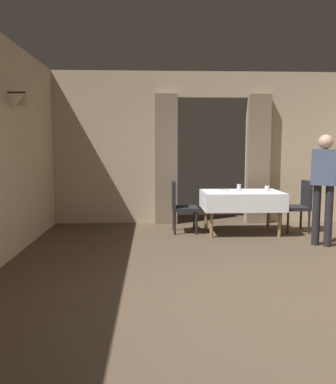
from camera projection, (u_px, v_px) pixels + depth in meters
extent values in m
plane|color=#4C3D2D|center=(274.00, 303.00, 3.86)|extent=(10.08, 10.08, 0.00)
cylinder|color=black|center=(17.00, 92.00, 5.26)|extent=(0.24, 0.02, 0.02)
cone|color=beige|center=(26.00, 100.00, 5.27)|extent=(0.26, 0.26, 0.18)
cube|color=tan|center=(114.00, 148.00, 7.77)|extent=(2.50, 0.12, 3.00)
cube|color=tan|center=(307.00, 148.00, 7.93)|extent=(2.50, 0.12, 3.00)
cube|color=tan|center=(212.00, 85.00, 7.71)|extent=(1.40, 0.12, 0.50)
cube|color=#7F6B56|center=(166.00, 160.00, 7.70)|extent=(0.44, 0.14, 2.56)
cube|color=#7F6B56|center=(258.00, 160.00, 7.78)|extent=(0.44, 0.14, 2.56)
cylinder|color=olive|center=(212.00, 217.00, 6.60)|extent=(0.06, 0.06, 0.71)
cylinder|color=olive|center=(280.00, 216.00, 6.64)|extent=(0.06, 0.06, 0.71)
cylinder|color=olive|center=(206.00, 211.00, 7.24)|extent=(0.06, 0.06, 0.71)
cylinder|color=olive|center=(268.00, 210.00, 7.29)|extent=(0.06, 0.06, 0.71)
cube|color=olive|center=(242.00, 193.00, 6.90)|extent=(1.33, 0.81, 0.03)
cube|color=white|center=(242.00, 192.00, 6.90)|extent=(1.39, 0.87, 0.01)
cube|color=white|center=(248.00, 204.00, 6.48)|extent=(1.39, 0.02, 0.31)
cube|color=white|center=(236.00, 197.00, 7.35)|extent=(1.39, 0.02, 0.31)
cube|color=white|center=(203.00, 200.00, 6.89)|extent=(0.02, 0.87, 0.31)
cube|color=white|center=(280.00, 200.00, 6.94)|extent=(0.02, 0.87, 0.31)
cylinder|color=black|center=(288.00, 222.00, 6.91)|extent=(0.04, 0.04, 0.42)
cylinder|color=black|center=(281.00, 218.00, 7.28)|extent=(0.04, 0.04, 0.42)
cylinder|color=black|center=(309.00, 222.00, 6.92)|extent=(0.04, 0.04, 0.42)
cylinder|color=black|center=(301.00, 218.00, 7.30)|extent=(0.04, 0.04, 0.42)
cube|color=black|center=(295.00, 208.00, 7.08)|extent=(0.44, 0.44, 0.06)
cube|color=black|center=(306.00, 194.00, 7.06)|extent=(0.05, 0.42, 0.48)
cylinder|color=black|center=(194.00, 219.00, 7.21)|extent=(0.04, 0.04, 0.42)
cylinder|color=black|center=(196.00, 223.00, 6.83)|extent=(0.04, 0.04, 0.42)
cylinder|color=black|center=(174.00, 219.00, 7.20)|extent=(0.04, 0.04, 0.42)
cylinder|color=black|center=(175.00, 223.00, 6.82)|extent=(0.04, 0.04, 0.42)
cube|color=black|center=(185.00, 209.00, 6.99)|extent=(0.44, 0.44, 0.06)
cube|color=black|center=(174.00, 194.00, 6.95)|extent=(0.05, 0.42, 0.48)
cylinder|color=silver|center=(267.00, 188.00, 6.98)|extent=(0.08, 0.08, 0.09)
cylinder|color=white|center=(223.00, 190.00, 7.11)|extent=(0.20, 0.20, 0.01)
cylinder|color=silver|center=(239.00, 187.00, 7.04)|extent=(0.07, 0.07, 0.12)
cylinder|color=black|center=(316.00, 215.00, 6.10)|extent=(0.12, 0.12, 0.95)
cylinder|color=black|center=(329.00, 216.00, 6.01)|extent=(0.12, 0.12, 0.95)
cube|color=#3F4C66|center=(325.00, 167.00, 5.97)|extent=(0.42, 0.38, 0.55)
sphere|color=tan|center=(326.00, 142.00, 5.92)|extent=(0.22, 0.22, 0.22)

